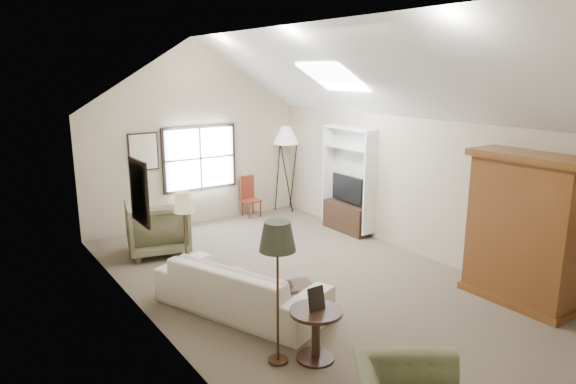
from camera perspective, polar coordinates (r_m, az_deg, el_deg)
room_shell at (r=7.78m, az=1.71°, el=12.49°), size 5.01×8.01×4.00m
window at (r=11.42m, az=-9.75°, el=3.73°), size 1.72×0.08×1.42m
skylight at (r=9.28m, az=5.00°, el=12.67°), size 0.80×1.20×0.52m
wall_art at (r=8.80m, az=-15.98°, el=2.39°), size 1.97×3.71×0.88m
armoire at (r=8.11m, az=24.71°, el=-3.83°), size 0.60×1.50×2.20m
tv_alcove at (r=10.71m, az=6.72°, el=1.57°), size 0.32×1.30×2.10m
media_console at (r=10.90m, az=6.51°, el=-2.82°), size 0.34×1.18×0.60m
tv_panel at (r=10.75m, az=6.60°, el=0.35°), size 0.05×0.90×0.55m
sofa at (r=7.37m, az=-5.23°, el=-10.38°), size 1.84×2.68×0.73m
armchair_far at (r=9.82m, az=-14.30°, el=-3.77°), size 1.30×1.32×1.00m
coffee_table at (r=7.36m, az=-0.16°, el=-11.80°), size 0.85×0.60×0.39m
bowl at (r=7.27m, az=-0.16°, el=-10.24°), size 0.22×0.22×0.05m
side_table at (r=6.24m, az=3.11°, el=-15.53°), size 0.81×0.81×0.63m
side_chair at (r=11.90m, az=-4.11°, el=-0.54°), size 0.39×0.39×0.94m
tripod_lamp at (r=12.28m, az=-0.23°, el=2.66°), size 0.78×0.78×2.08m
dark_lamp at (r=5.93m, az=-1.15°, el=-11.11°), size 0.54×0.54×1.74m
tan_lamp at (r=8.11m, az=-11.32°, el=-5.17°), size 0.41×0.41×1.56m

